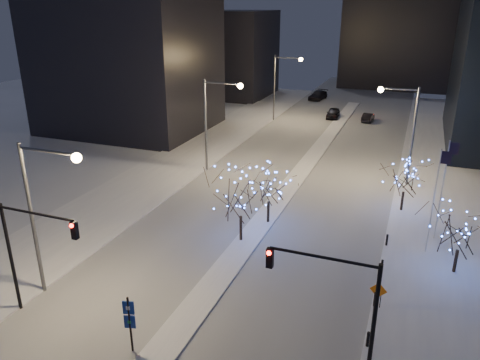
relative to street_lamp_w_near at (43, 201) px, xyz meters
The scene contains 24 objects.
ground 11.23m from the street_lamp_w_near, 12.61° to the right, with size 160.00×160.00×0.00m, color white.
road 34.80m from the street_lamp_w_near, 74.85° to the left, with size 20.00×130.00×0.02m, color #ADB3BC.
median 30.09m from the street_lamp_w_near, 72.30° to the left, with size 2.00×80.00×0.15m, color white.
east_sidewalk 30.63m from the street_lamp_w_near, 36.94° to the left, with size 10.00×90.00×0.15m, color white.
west_sidewalk 19.77m from the street_lamp_w_near, 105.71° to the left, with size 8.00×90.00×0.15m, color white.
filler_west_near 42.87m from the street_lamp_w_near, 116.64° to the left, with size 22.00×18.00×24.00m, color black.
filler_west_far 70.12m from the street_lamp_w_near, 104.09° to the left, with size 18.00×16.00×16.00m, color black.
street_lamp_w_near is the anchor object (origin of this frame).
street_lamp_w_mid 25.00m from the street_lamp_w_near, 90.00° to the left, with size 4.40×0.56×10.00m.
street_lamp_w_far 50.00m from the street_lamp_w_near, 90.00° to the left, with size 4.40×0.56×10.00m.
street_lamp_east 33.85m from the street_lamp_w_near, 55.81° to the left, with size 3.90×0.56×10.00m.
traffic_signal_west 2.70m from the street_lamp_w_near, 76.04° to the right, with size 5.26×0.43×7.00m.
traffic_signal_east 17.99m from the street_lamp_w_near, ahead, with size 5.26×0.43×7.00m.
flagpoles 27.07m from the street_lamp_w_near, 34.36° to the left, with size 1.35×2.60×8.00m.
bollards 21.57m from the street_lamp_w_near, 22.69° to the left, with size 0.16×12.16×0.90m.
car_near 55.63m from the street_lamp_w_near, 82.28° to the left, with size 1.90×4.73×1.61m, color black.
car_mid 56.43m from the street_lamp_w_near, 76.65° to the left, with size 1.41×4.05×1.34m, color black.
car_far 69.35m from the street_lamp_w_near, 88.43° to the left, with size 2.28×5.61×1.63m, color black.
holiday_tree_median_near 13.96m from the street_lamp_w_near, 52.08° to the left, with size 5.88×5.88×5.95m.
holiday_tree_median_far 17.71m from the street_lamp_w_near, 57.22° to the left, with size 3.90×3.90×4.84m.
holiday_tree_plaza_near 26.75m from the street_lamp_w_near, 26.39° to the left, with size 4.43×4.43×5.14m.
holiday_tree_plaza_far 29.21m from the street_lamp_w_near, 47.00° to the left, with size 4.78×4.78×4.98m.
wayfinding_sign 9.05m from the street_lamp_w_near, 20.20° to the right, with size 0.60×0.23×3.39m.
construction_sign 20.78m from the street_lamp_w_near, 16.68° to the left, with size 1.03×0.12×1.71m.
Camera 1 is at (11.11, -17.48, 17.55)m, focal length 35.00 mm.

